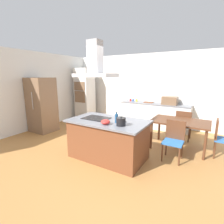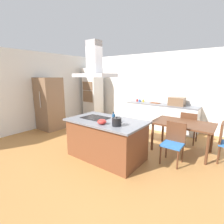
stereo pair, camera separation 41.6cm
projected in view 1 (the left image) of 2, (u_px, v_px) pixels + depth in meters
name	position (u px, v px, depth m)	size (l,w,h in m)	color
ground	(134.00, 137.00, 5.23)	(16.00, 16.00, 0.00)	#AD753D
wall_back	(154.00, 90.00, 6.40)	(7.20, 0.10, 2.70)	white
wall_left	(44.00, 90.00, 6.26)	(0.10, 8.80, 2.70)	white
kitchen_island	(108.00, 139.00, 3.87)	(1.78, 1.04, 0.90)	brown
cooktop	(96.00, 118.00, 3.94)	(0.60, 0.44, 0.01)	black
tea_kettle	(121.00, 122.00, 3.35)	(0.24, 0.19, 0.19)	black
olive_oil_bottle	(117.00, 118.00, 3.57)	(0.07, 0.07, 0.24)	navy
mixing_bowl	(106.00, 122.00, 3.44)	(0.19, 0.19, 0.11)	red
back_counter	(154.00, 115.00, 6.19)	(2.47, 0.62, 0.90)	silver
countertop_microwave	(170.00, 101.00, 5.80)	(0.50, 0.38, 0.28)	brown
coffee_mug_red	(131.00, 100.00, 6.63)	(0.08, 0.08, 0.09)	red
coffee_mug_blue	(133.00, 100.00, 6.54)	(0.08, 0.08, 0.09)	#2D56B2
coffee_mug_yellow	(137.00, 100.00, 6.52)	(0.08, 0.08, 0.09)	gold
cutting_board	(149.00, 102.00, 6.26)	(0.34, 0.24, 0.02)	brown
wall_oven_stack	(85.00, 94.00, 7.41)	(0.70, 0.66, 2.20)	silver
refrigerator	(42.00, 105.00, 5.70)	(0.80, 0.73, 1.82)	brown
dining_table	(180.00, 124.00, 4.32)	(1.40, 0.90, 0.75)	#59331E
chair_facing_back_wall	(183.00, 124.00, 4.91)	(0.42, 0.42, 0.89)	#2D6BB7
chair_facing_island	(174.00, 138.00, 3.80)	(0.42, 0.42, 0.89)	#2D6BB7
chair_at_right_end	(221.00, 136.00, 3.89)	(0.42, 0.42, 0.89)	#2D6BB7
range_hood	(95.00, 65.00, 3.69)	(0.90, 0.55, 0.78)	#ADADB2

